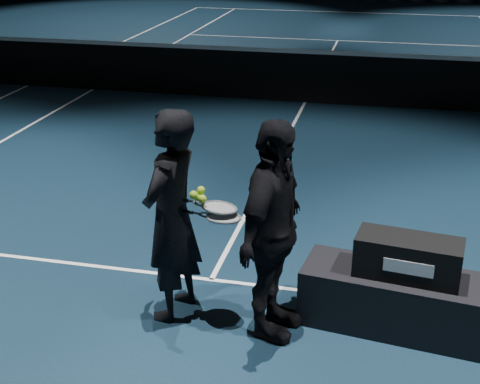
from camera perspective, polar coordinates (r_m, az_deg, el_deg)
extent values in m
plane|color=black|center=(12.12, 5.56, 7.58)|extent=(36.00, 36.00, 0.00)
cube|color=black|center=(12.01, 5.64, 9.65)|extent=(12.80, 0.02, 0.86)
cube|color=white|center=(11.92, 5.72, 11.83)|extent=(12.80, 0.03, 0.07)
cube|color=black|center=(5.64, 13.76, -9.09)|extent=(1.70, 0.76, 0.49)
cube|color=black|center=(5.44, 14.16, -5.42)|extent=(0.86, 0.46, 0.33)
cube|color=white|center=(5.29, 14.17, -6.31)|extent=(0.38, 0.06, 0.11)
imported|color=black|center=(5.42, -5.87, -2.09)|extent=(0.56, 0.73, 1.79)
imported|color=black|center=(5.14, 2.77, -3.42)|extent=(0.63, 1.11, 1.79)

